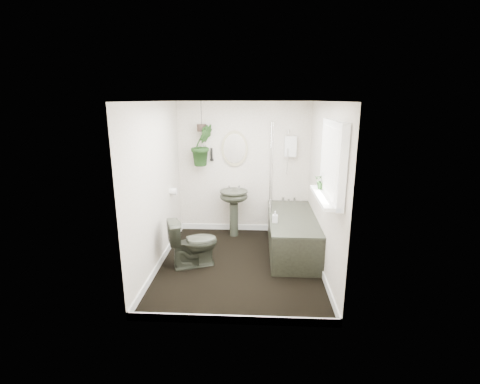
{
  "coord_description": "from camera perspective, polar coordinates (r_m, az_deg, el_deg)",
  "views": [
    {
      "loc": [
        0.25,
        -4.61,
        2.32
      ],
      "look_at": [
        0.0,
        0.15,
        1.05
      ],
      "focal_mm": 26.0,
      "sensor_mm": 36.0,
      "label": 1
    }
  ],
  "objects": [
    {
      "name": "wall_sconce",
      "position": [
        6.09,
        -4.67,
        6.19
      ],
      "size": [
        0.04,
        0.04,
        0.22
      ],
      "primitive_type": "cylinder",
      "color": "black",
      "rests_on": "wall_back"
    },
    {
      "name": "floor",
      "position": [
        5.17,
        -0.09,
        -11.86
      ],
      "size": [
        2.3,
        2.8,
        0.02
      ],
      "primitive_type": "cube",
      "color": "black",
      "rests_on": "ground"
    },
    {
      "name": "ceiling",
      "position": [
        4.62,
        -0.1,
        14.79
      ],
      "size": [
        2.3,
        2.8,
        0.02
      ],
      "primitive_type": "cube",
      "color": "white",
      "rests_on": "ground"
    },
    {
      "name": "hanging_pot",
      "position": [
        5.95,
        -6.3,
        10.43
      ],
      "size": [
        0.16,
        0.16,
        0.12
      ],
      "primitive_type": "cylinder",
      "color": "#332620",
      "rests_on": "ceiling"
    },
    {
      "name": "pedestal_sink",
      "position": [
        6.05,
        -1.01,
        -3.49
      ],
      "size": [
        0.49,
        0.42,
        0.82
      ],
      "primitive_type": null,
      "rotation": [
        0.0,
        0.0,
        0.02
      ],
      "color": "#2C3025",
      "rests_on": "floor"
    },
    {
      "name": "wall_front",
      "position": [
        3.42,
        -1.35,
        -5.12
      ],
      "size": [
        2.3,
        0.02,
        2.3
      ],
      "primitive_type": "cube",
      "color": "white",
      "rests_on": "ground"
    },
    {
      "name": "window_recess",
      "position": [
        4.06,
        14.98,
        4.9
      ],
      "size": [
        0.08,
        1.0,
        0.9
      ],
      "primitive_type": "cube",
      "color": "white",
      "rests_on": "wall_right"
    },
    {
      "name": "window_blinds",
      "position": [
        4.05,
        14.36,
        4.92
      ],
      "size": [
        0.01,
        0.86,
        0.76
      ],
      "primitive_type": "cube",
      "color": "white",
      "rests_on": "wall_right"
    },
    {
      "name": "sill_plant",
      "position": [
        4.39,
        13.4,
        1.83
      ],
      "size": [
        0.22,
        0.2,
        0.21
      ],
      "primitive_type": "imported",
      "rotation": [
        0.0,
        0.0,
        -0.22
      ],
      "color": "black",
      "rests_on": "window_sill"
    },
    {
      "name": "oval_mirror",
      "position": [
        6.05,
        -0.89,
        7.13
      ],
      "size": [
        0.46,
        0.03,
        0.62
      ],
      "primitive_type": "ellipsoid",
      "color": "tan",
      "rests_on": "wall_back"
    },
    {
      "name": "skirting",
      "position": [
        5.14,
        -0.09,
        -11.26
      ],
      "size": [
        2.3,
        2.8,
        0.1
      ],
      "primitive_type": "cube",
      "color": "white",
      "rests_on": "floor"
    },
    {
      "name": "bathtub",
      "position": [
        5.53,
        8.56,
        -6.8
      ],
      "size": [
        0.72,
        1.72,
        0.58
      ],
      "primitive_type": null,
      "color": "#2C3025",
      "rests_on": "floor"
    },
    {
      "name": "wall_back",
      "position": [
        6.14,
        0.61,
        3.93
      ],
      "size": [
        2.3,
        0.02,
        2.3
      ],
      "primitive_type": "cube",
      "color": "white",
      "rests_on": "ground"
    },
    {
      "name": "hanging_plant",
      "position": [
        5.98,
        -6.22,
        7.65
      ],
      "size": [
        0.49,
        0.46,
        0.7
      ],
      "primitive_type": "imported",
      "rotation": [
        0.0,
        0.0,
        0.53
      ],
      "color": "black",
      "rests_on": "ceiling"
    },
    {
      "name": "toilet",
      "position": [
        5.04,
        -7.67,
        -8.23
      ],
      "size": [
        0.78,
        0.61,
        0.7
      ],
      "primitive_type": "imported",
      "rotation": [
        0.0,
        0.0,
        1.93
      ],
      "color": "#2C3025",
      "rests_on": "floor"
    },
    {
      "name": "wall_right",
      "position": [
        4.84,
        13.74,
        0.5
      ],
      "size": [
        0.02,
        2.8,
        2.3
      ],
      "primitive_type": "cube",
      "color": "white",
      "rests_on": "ground"
    },
    {
      "name": "shower_box",
      "position": [
        6.03,
        8.28,
        7.43
      ],
      "size": [
        0.2,
        0.1,
        0.35
      ],
      "primitive_type": "cube",
      "color": "white",
      "rests_on": "wall_back"
    },
    {
      "name": "window_sill",
      "position": [
        4.13,
        13.65,
        -0.81
      ],
      "size": [
        0.18,
        1.0,
        0.04
      ],
      "primitive_type": "cube",
      "color": "white",
      "rests_on": "wall_right"
    },
    {
      "name": "bath_screen",
      "position": [
        5.7,
        5.17,
        4.35
      ],
      "size": [
        0.04,
        0.72,
        1.4
      ],
      "primitive_type": null,
      "color": "silver",
      "rests_on": "bathtub"
    },
    {
      "name": "soap_bottle",
      "position": [
        5.1,
        5.78,
        -4.08
      ],
      "size": [
        0.08,
        0.08,
        0.17
      ],
      "primitive_type": "imported",
      "rotation": [
        0.0,
        0.0,
        -0.08
      ],
      "color": "#373231",
      "rests_on": "bathtub"
    },
    {
      "name": "wall_left",
      "position": [
        4.96,
        -13.6,
        0.85
      ],
      "size": [
        0.02,
        2.8,
        2.3
      ],
      "primitive_type": "cube",
      "color": "white",
      "rests_on": "ground"
    },
    {
      "name": "toilet_roll_holder",
      "position": [
        5.66,
        -10.9,
        0.11
      ],
      "size": [
        0.11,
        0.11,
        0.11
      ],
      "primitive_type": "cylinder",
      "rotation": [
        0.0,
        1.57,
        0.0
      ],
      "color": "white",
      "rests_on": "wall_left"
    }
  ]
}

